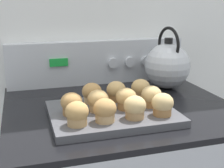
{
  "coord_description": "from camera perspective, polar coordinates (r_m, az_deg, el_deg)",
  "views": [
    {
      "loc": [
        -0.31,
        -0.6,
        1.24
      ],
      "look_at": [
        -0.05,
        0.25,
        0.99
      ],
      "focal_mm": 50.0,
      "sensor_mm": 36.0,
      "label": 1
    }
  ],
  "objects": [
    {
      "name": "muffin_r1_c3",
      "position": [
        0.97,
        7.23,
        -2.28
      ],
      "size": [
        0.06,
        0.06,
        0.07
      ],
      "color": "olive",
      "rests_on": "muffin_pan"
    },
    {
      "name": "muffin_r1_c2",
      "position": [
        0.94,
        2.6,
        -2.74
      ],
      "size": [
        0.06,
        0.06,
        0.07
      ],
      "color": "olive",
      "rests_on": "muffin_pan"
    },
    {
      "name": "muffin_r1_c0",
      "position": [
        0.9,
        -7.41,
        -3.64
      ],
      "size": [
        0.06,
        0.06,
        0.07
      ],
      "color": "olive",
      "rests_on": "muffin_pan"
    },
    {
      "name": "control_panel",
      "position": [
        1.3,
        -2.5,
        4.04
      ],
      "size": [
        0.73,
        0.07,
        0.18
      ],
      "color": "#B7BABF",
      "rests_on": "stove_range"
    },
    {
      "name": "muffin_r0_c2",
      "position": [
        0.87,
        4.21,
        -4.31
      ],
      "size": [
        0.06,
        0.06,
        0.07
      ],
      "color": "#A37A4C",
      "rests_on": "muffin_pan"
    },
    {
      "name": "muffin_pan",
      "position": [
        0.94,
        -0.0,
        -5.39
      ],
      "size": [
        0.37,
        0.29,
        0.02
      ],
      "color": "#4C4C51",
      "rests_on": "stove_range"
    },
    {
      "name": "muffin_r1_c1",
      "position": [
        0.92,
        -2.55,
        -3.13
      ],
      "size": [
        0.06,
        0.06,
        0.07
      ],
      "color": "tan",
      "rests_on": "muffin_pan"
    },
    {
      "name": "muffin_r2_c3",
      "position": [
        1.05,
        5.26,
        -0.91
      ],
      "size": [
        0.06,
        0.06,
        0.07
      ],
      "color": "#A37A4C",
      "rests_on": "muffin_pan"
    },
    {
      "name": "wall_back",
      "position": [
        1.32,
        -3.31,
        14.05
      ],
      "size": [
        8.0,
        0.05,
        2.4
      ],
      "color": "silver",
      "rests_on": "ground_plane"
    },
    {
      "name": "muffin_r0_c0",
      "position": [
        0.83,
        -6.42,
        -5.44
      ],
      "size": [
        0.06,
        0.06,
        0.07
      ],
      "color": "tan",
      "rests_on": "muffin_pan"
    },
    {
      "name": "tea_kettle",
      "position": [
        1.24,
        10.06,
        3.44
      ],
      "size": [
        0.18,
        0.21,
        0.24
      ],
      "color": "silver",
      "rests_on": "stove_range"
    },
    {
      "name": "muffin_r0_c1",
      "position": [
        0.85,
        -1.29,
        -4.88
      ],
      "size": [
        0.06,
        0.06,
        0.07
      ],
      "color": "tan",
      "rests_on": "muffin_pan"
    },
    {
      "name": "muffin_r2_c2",
      "position": [
        1.01,
        0.77,
        -1.35
      ],
      "size": [
        0.06,
        0.06,
        0.07
      ],
      "color": "olive",
      "rests_on": "muffin_pan"
    },
    {
      "name": "muffin_r0_c3",
      "position": [
        0.9,
        9.22,
        -3.75
      ],
      "size": [
        0.06,
        0.06,
        0.07
      ],
      "color": "olive",
      "rests_on": "muffin_pan"
    },
    {
      "name": "muffin_r2_c1",
      "position": [
        1.0,
        -3.7,
        -1.69
      ],
      "size": [
        0.06,
        0.06,
        0.07
      ],
      "color": "tan",
      "rests_on": "muffin_pan"
    }
  ]
}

